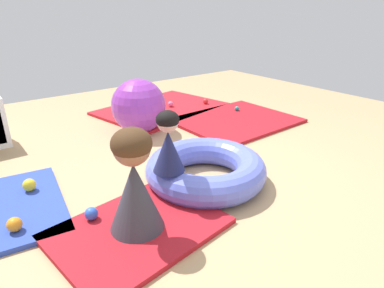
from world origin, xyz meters
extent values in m
plane|color=tan|center=(0.00, 0.00, 0.00)|extent=(8.00, 8.00, 0.00)
cube|color=red|center=(0.82, 2.19, 0.02)|extent=(1.99, 1.60, 0.04)
cube|color=#B21923|center=(1.33, 1.10, 0.02)|extent=(1.55, 1.27, 0.04)
cube|color=#B21923|center=(-0.91, -0.19, 0.02)|extent=(1.24, 1.00, 0.04)
torus|color=#6070E5|center=(-0.07, 0.06, 0.13)|extent=(1.07, 1.07, 0.26)
cone|color=navy|center=(-0.48, 0.03, 0.43)|extent=(0.35, 0.35, 0.33)
sphere|color=beige|center=(-0.48, 0.03, 0.67)|extent=(0.17, 0.17, 0.17)
ellipsoid|color=black|center=(-0.48, 0.03, 0.69)|extent=(0.18, 0.18, 0.14)
cone|color=#383842|center=(-0.91, -0.19, 0.29)|extent=(0.53, 0.53, 0.50)
sphere|color=#936647|center=(-0.91, -0.19, 0.65)|extent=(0.25, 0.25, 0.25)
ellipsoid|color=#472D19|center=(-0.91, -0.19, 0.67)|extent=(0.27, 0.27, 0.21)
sphere|color=red|center=(1.49, 1.95, 0.08)|extent=(0.08, 0.08, 0.08)
sphere|color=pink|center=(0.96, 2.15, 0.08)|extent=(0.08, 0.08, 0.08)
sphere|color=blue|center=(-1.13, 0.09, 0.09)|extent=(0.10, 0.10, 0.10)
sphere|color=orange|center=(-1.60, 0.28, 0.09)|extent=(0.10, 0.10, 0.10)
sphere|color=teal|center=(1.62, 1.38, 0.07)|extent=(0.06, 0.06, 0.06)
sphere|color=yellow|center=(-1.38, 0.79, 0.09)|extent=(0.11, 0.11, 0.11)
sphere|color=green|center=(0.85, 2.72, 0.08)|extent=(0.08, 0.08, 0.08)
sphere|color=purple|center=(0.10, 1.57, 0.33)|extent=(0.67, 0.67, 0.67)
camera|label=1|loc=(-1.78, -1.96, 1.48)|focal=31.12mm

